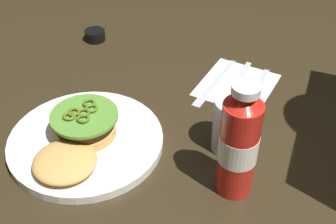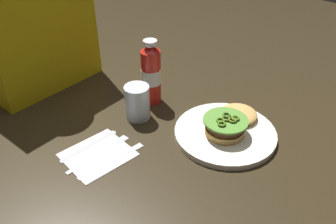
% 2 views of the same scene
% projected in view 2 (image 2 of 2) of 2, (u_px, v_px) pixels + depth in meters
% --- Properties ---
extents(ground_plane, '(3.00, 3.00, 0.00)m').
position_uv_depth(ground_plane, '(175.00, 150.00, 0.95)').
color(ground_plane, '#2F2616').
extents(dinner_plate, '(0.28, 0.28, 0.02)m').
position_uv_depth(dinner_plate, '(225.00, 133.00, 0.99)').
color(dinner_plate, white).
rests_on(dinner_plate, ground_plane).
extents(burger_sandwich, '(0.20, 0.12, 0.05)m').
position_uv_depth(burger_sandwich, '(230.00, 122.00, 0.99)').
color(burger_sandwich, tan).
rests_on(burger_sandwich, dinner_plate).
extents(ketchup_bottle, '(0.06, 0.06, 0.21)m').
position_uv_depth(ketchup_bottle, '(151.00, 74.00, 1.09)').
color(ketchup_bottle, red).
rests_on(ketchup_bottle, ground_plane).
extents(water_glass, '(0.07, 0.07, 0.10)m').
position_uv_depth(water_glass, '(137.00, 102.00, 1.04)').
color(water_glass, silver).
rests_on(water_glass, ground_plane).
extents(napkin, '(0.18, 0.17, 0.00)m').
position_uv_depth(napkin, '(98.00, 154.00, 0.93)').
color(napkin, white).
rests_on(napkin, ground_plane).
extents(butter_knife, '(0.20, 0.04, 0.00)m').
position_uv_depth(butter_knife, '(116.00, 157.00, 0.92)').
color(butter_knife, silver).
rests_on(butter_knife, napkin).
extents(fork_utensil, '(0.20, 0.03, 0.00)m').
position_uv_depth(fork_utensil, '(103.00, 150.00, 0.94)').
color(fork_utensil, silver).
rests_on(fork_utensil, napkin).
extents(spoon_utensil, '(0.18, 0.03, 0.00)m').
position_uv_depth(spoon_utensil, '(97.00, 140.00, 0.97)').
color(spoon_utensil, silver).
rests_on(spoon_utensil, napkin).
extents(diner_person, '(0.36, 0.19, 0.58)m').
position_uv_depth(diner_person, '(29.00, 12.00, 1.10)').
color(diner_person, gold).
rests_on(diner_person, ground_plane).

